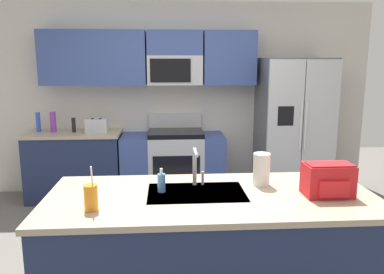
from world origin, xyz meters
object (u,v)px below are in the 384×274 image
(refrigerator, at_px, (293,128))
(paper_towel_roll, at_px, (261,169))
(bottle_blue, at_px, (38,122))
(soap_dispenser, at_px, (161,182))
(pepper_mill, at_px, (74,125))
(range_oven, at_px, (173,164))
(sink_faucet, at_px, (196,164))
(toaster, at_px, (97,126))
(backpack, at_px, (328,179))
(bottle_purple, at_px, (53,122))
(drink_cup_orange, at_px, (91,197))

(refrigerator, height_order, paper_towel_roll, refrigerator)
(bottle_blue, relative_size, soap_dispenser, 1.50)
(refrigerator, xyz_separation_m, pepper_mill, (-2.89, 0.07, 0.07))
(pepper_mill, bearing_deg, soap_dispenser, -64.21)
(range_oven, xyz_separation_m, sink_faucet, (0.13, -2.31, 0.62))
(toaster, height_order, bottle_blue, bottle_blue)
(range_oven, distance_m, refrigerator, 1.68)
(backpack, bearing_deg, bottle_purple, 134.81)
(pepper_mill, distance_m, drink_cup_orange, 2.83)
(toaster, bearing_deg, paper_towel_roll, -54.74)
(drink_cup_orange, xyz_separation_m, soap_dispenser, (0.43, 0.31, -0.01))
(bottle_blue, height_order, soap_dispenser, bottle_blue)
(bottle_purple, bearing_deg, toaster, -5.69)
(refrigerator, xyz_separation_m, paper_towel_roll, (-0.99, -2.24, 0.09))
(refrigerator, bearing_deg, paper_towel_roll, -113.85)
(range_oven, height_order, bottle_purple, bottle_purple)
(soap_dispenser, bearing_deg, range_oven, 87.12)
(drink_cup_orange, bearing_deg, toaster, 99.23)
(range_oven, bearing_deg, bottle_blue, 178.34)
(pepper_mill, height_order, sink_faucet, sink_faucet)
(bottle_purple, height_order, paper_towel_roll, bottle_purple)
(soap_dispenser, bearing_deg, refrigerator, 53.63)
(sink_faucet, xyz_separation_m, paper_towel_roll, (0.49, -0.01, -0.05))
(toaster, relative_size, soap_dispenser, 1.65)
(bottle_blue, bearing_deg, soap_dispenser, -56.52)
(sink_faucet, xyz_separation_m, soap_dispenser, (-0.25, -0.11, -0.10))
(sink_faucet, bearing_deg, bottle_blue, 128.62)
(toaster, relative_size, paper_towel_roll, 1.17)
(bottle_purple, height_order, soap_dispenser, bottle_purple)
(paper_towel_roll, bearing_deg, soap_dispenser, -171.97)
(toaster, height_order, pepper_mill, pepper_mill)
(bottle_blue, distance_m, backpack, 3.81)
(bottle_purple, distance_m, sink_faucet, 2.85)
(refrigerator, bearing_deg, toaster, 179.57)
(drink_cup_orange, bearing_deg, pepper_mill, 105.17)
(toaster, bearing_deg, bottle_purple, 174.31)
(range_oven, height_order, backpack, backpack)
(pepper_mill, bearing_deg, bottle_purple, 178.60)
(toaster, distance_m, bottle_purple, 0.57)
(bottle_blue, distance_m, sink_faucet, 3.02)
(bottle_blue, height_order, drink_cup_orange, drink_cup_orange)
(pepper_mill, height_order, bottle_blue, bottle_blue)
(paper_towel_roll, xyz_separation_m, backpack, (0.40, -0.26, -0.00))
(drink_cup_orange, xyz_separation_m, backpack, (1.56, 0.16, 0.03))
(sink_faucet, bearing_deg, soap_dispenser, -155.73)
(pepper_mill, xyz_separation_m, bottle_blue, (-0.47, 0.05, 0.03))
(bottle_blue, bearing_deg, bottle_purple, -12.94)
(refrigerator, bearing_deg, sink_faucet, -123.49)
(bottle_purple, bearing_deg, pepper_mill, -1.40)
(backpack, bearing_deg, toaster, 128.35)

